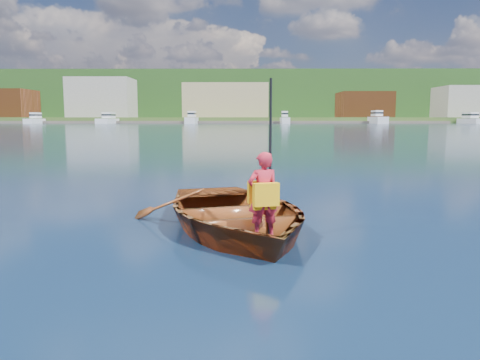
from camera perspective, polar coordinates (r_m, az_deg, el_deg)
ground at (r=7.07m, az=-12.16°, el=-6.37°), size 600.00×600.00×0.00m
rowboat at (r=7.04m, az=-0.72°, el=-4.06°), size 3.86×4.63×0.83m
child_paddler at (r=6.17m, az=2.85°, el=-1.78°), size 0.48×0.42×2.10m
shoreline at (r=243.46m, az=0.13°, el=9.57°), size 400.00×140.00×22.00m
dock at (r=155.24m, az=-4.31°, el=7.04°), size 160.03×5.51×0.80m
waterfront_buildings at (r=172.05m, az=-2.64°, el=9.55°), size 202.00×16.00×14.00m
marina_yachts at (r=150.09m, az=2.27°, el=7.41°), size 142.39×13.83×4.41m
hillside_trees at (r=241.70m, az=-10.54°, el=10.90°), size 275.78×87.04×25.31m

